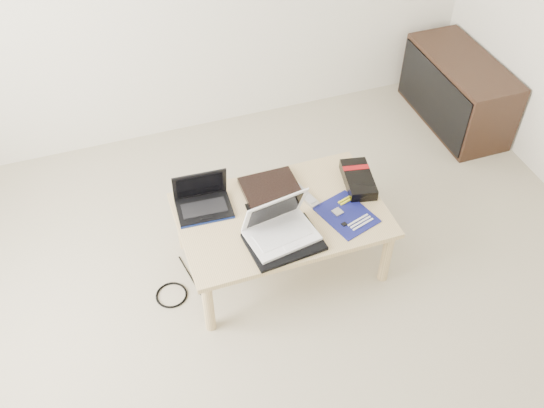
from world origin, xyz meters
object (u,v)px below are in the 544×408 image
object	(u,v)px
media_cabinet	(457,91)
gpu_box	(358,179)
coffee_table	(282,220)
white_laptop	(279,227)
netbook	(203,201)

from	to	relation	value
media_cabinet	gpu_box	world-z (taller)	media_cabinet
coffee_table	white_laptop	distance (m)	0.20
netbook	gpu_box	xyz separation A→B (m)	(0.86, -0.11, -0.01)
netbook	gpu_box	bearing A→B (deg)	-7.01
coffee_table	netbook	xyz separation A→B (m)	(-0.38, 0.18, 0.09)
netbook	white_laptop	world-z (taller)	white_laptop
coffee_table	netbook	world-z (taller)	netbook
white_laptop	gpu_box	size ratio (longest dim) A/B	1.18
coffee_table	media_cabinet	bearing A→B (deg)	27.89
white_laptop	gpu_box	distance (m)	0.59
netbook	coffee_table	bearing A→B (deg)	-25.74
white_laptop	media_cabinet	bearing A→B (deg)	30.78
coffee_table	media_cabinet	world-z (taller)	media_cabinet
gpu_box	white_laptop	bearing A→B (deg)	-157.54
coffee_table	white_laptop	size ratio (longest dim) A/B	2.92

